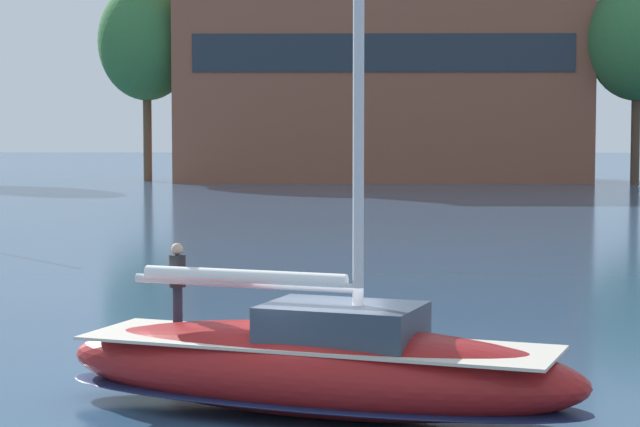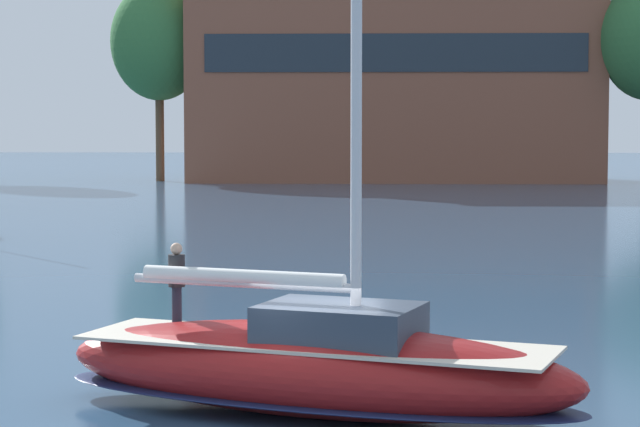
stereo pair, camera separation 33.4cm
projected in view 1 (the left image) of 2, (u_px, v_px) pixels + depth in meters
ground_plane at (317, 415)px, 23.87m from camera, size 400.00×400.00×0.00m
waterfront_building at (381, 63)px, 116.88m from camera, size 39.06×13.45×21.95m
tree_shore_center at (637, 40)px, 110.49m from camera, size 8.89×8.89×18.30m
tree_shore_right at (147, 42)px, 115.92m from camera, size 9.03×9.03×18.58m
sailboat_main at (318, 364)px, 23.79m from camera, size 10.93×6.26×14.48m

